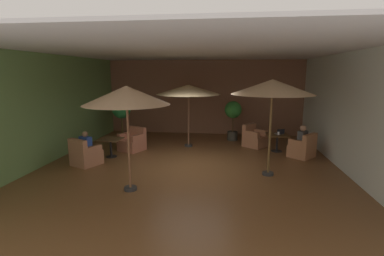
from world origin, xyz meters
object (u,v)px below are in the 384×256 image
patio_umbrella_center_beige (188,90)px  iced_drink_cup (279,133)px  armchair_front_right_north (133,142)px  patio_umbrella_tall_red (272,87)px  armchair_front_left_north (254,138)px  armchair_front_left_east (303,148)px  armchair_front_right_east (85,155)px  potted_tree_left_corner (233,114)px  cafe_table_front_right (111,143)px  patio_umbrella_near_wall (126,96)px  cafe_table_front_left (277,138)px  patron_by_window (86,143)px  patron_blue_shirt (303,136)px  open_laptop (280,133)px  potted_tree_mid_left (121,112)px

patio_umbrella_center_beige → iced_drink_cup: bearing=-6.6°
armchair_front_right_north → patio_umbrella_tall_red: 5.67m
armchair_front_left_north → armchair_front_left_east: armchair_front_left_north is taller
armchair_front_right_east → potted_tree_left_corner: size_ratio=0.59×
patio_umbrella_tall_red → potted_tree_left_corner: patio_umbrella_tall_red is taller
cafe_table_front_right → patio_umbrella_near_wall: patio_umbrella_near_wall is taller
cafe_table_front_right → armchair_front_right_north: armchair_front_right_north is taller
armchair_front_left_east → patio_umbrella_near_wall: bearing=-144.9°
cafe_table_front_left → patron_by_window: (-6.33, -2.39, 0.21)m
armchair_front_right_north → patron_by_window: patron_by_window is taller
armchair_front_right_north → patron_by_window: size_ratio=1.70×
patron_blue_shirt → patio_umbrella_center_beige: bearing=166.6°
armchair_front_left_north → patron_by_window: 6.34m
patio_umbrella_center_beige → patron_by_window: patio_umbrella_center_beige is taller
armchair_front_left_east → open_laptop: size_ratio=2.80×
patio_umbrella_center_beige → patron_blue_shirt: patio_umbrella_center_beige is taller
armchair_front_left_north → armchair_front_right_east: bearing=-151.0°
armchair_front_right_north → potted_tree_mid_left: (-0.90, 1.33, 0.97)m
armchair_front_right_east → patron_blue_shirt: 7.31m
patron_by_window → cafe_table_front_left: bearing=20.7°
patio_umbrella_near_wall → open_laptop: patio_umbrella_near_wall is taller
cafe_table_front_left → patio_umbrella_center_beige: 3.83m
patio_umbrella_tall_red → potted_tree_mid_left: bearing=148.6°
potted_tree_mid_left → iced_drink_cup: potted_tree_mid_left is taller
armchair_front_left_north → patio_umbrella_near_wall: size_ratio=0.40×
potted_tree_mid_left → patron_blue_shirt: size_ratio=2.53×
patron_blue_shirt → patron_by_window: 7.27m
cafe_table_front_right → potted_tree_mid_left: potted_tree_mid_left is taller
iced_drink_cup → cafe_table_front_right: bearing=-166.6°
armchair_front_left_north → armchair_front_left_east: (1.55, -1.33, -0.01)m
open_laptop → patio_umbrella_tall_red: bearing=-105.7°
patio_umbrella_tall_red → patron_by_window: 5.95m
armchair_front_left_north → armchair_front_right_east: 6.36m
armchair_front_right_north → armchair_front_right_east: size_ratio=1.07×
potted_tree_left_corner → patron_blue_shirt: (2.37, -2.32, -0.40)m
armchair_front_right_east → potted_tree_mid_left: size_ratio=0.57×
armchair_front_left_east → potted_tree_left_corner: 3.46m
patio_umbrella_center_beige → iced_drink_cup: (3.42, -0.40, -1.55)m
patio_umbrella_center_beige → potted_tree_mid_left: 3.14m
patio_umbrella_near_wall → potted_tree_left_corner: size_ratio=1.52×
patio_umbrella_center_beige → patron_blue_shirt: 4.51m
cafe_table_front_left → patron_by_window: bearing=-159.3°
cafe_table_front_left → patron_blue_shirt: (0.73, -0.65, 0.23)m
potted_tree_mid_left → armchair_front_left_east: bearing=-12.0°
patio_umbrella_center_beige → patron_blue_shirt: (4.13, -0.99, -1.51)m
patio_umbrella_near_wall → potted_tree_mid_left: (-2.09, 5.02, -1.07)m
cafe_table_front_left → armchair_front_left_north: (-0.79, 0.65, -0.19)m
cafe_table_front_right → potted_tree_left_corner: size_ratio=0.46×
patio_umbrella_center_beige → open_laptop: 3.83m
armchair_front_left_east → patron_blue_shirt: (-0.03, 0.03, 0.43)m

